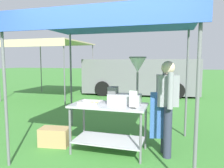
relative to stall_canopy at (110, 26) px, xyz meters
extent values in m
plane|color=#3D7F33|center=(0.19, 4.78, -2.21)|extent=(70.00, 70.00, 0.00)
cylinder|color=slate|center=(-1.34, -1.01, -1.09)|extent=(0.04, 0.04, 2.25)
cylinder|color=slate|center=(1.34, -1.01, -1.09)|extent=(0.04, 0.04, 2.25)
cylinder|color=slate|center=(-1.34, 1.12, -1.09)|extent=(0.04, 0.04, 2.25)
cylinder|color=slate|center=(1.34, 1.12, -1.09)|extent=(0.04, 0.04, 2.25)
cube|color=blue|center=(0.00, 0.05, 0.06)|extent=(2.88, 2.33, 0.05)
cube|color=blue|center=(0.00, -1.10, -0.07)|extent=(2.88, 0.02, 0.24)
cube|color=#B7B7BC|center=(0.00, -0.10, -1.37)|extent=(1.31, 0.69, 0.04)
cube|color=#B7B7BC|center=(0.00, -0.10, -2.00)|extent=(1.21, 0.63, 0.02)
cylinder|color=slate|center=(-0.61, -0.39, -1.80)|extent=(0.04, 0.04, 0.82)
cylinder|color=slate|center=(0.61, -0.39, -1.80)|extent=(0.04, 0.04, 0.82)
cylinder|color=slate|center=(-0.61, 0.20, -1.80)|extent=(0.04, 0.04, 0.82)
cylinder|color=slate|center=(0.61, 0.20, -1.80)|extent=(0.04, 0.04, 0.82)
cube|color=#B7B7BC|center=(-0.29, -0.24, -1.35)|extent=(0.38, 0.28, 0.01)
cube|color=#B7B7BC|center=(-0.29, -0.38, -1.31)|extent=(0.38, 0.01, 0.06)
cube|color=#B7B7BC|center=(-0.29, -0.11, -1.31)|extent=(0.38, 0.01, 0.06)
cube|color=#B7B7BC|center=(-0.47, -0.24, -1.31)|extent=(0.01, 0.28, 0.06)
cube|color=#B7B7BC|center=(-0.10, -0.24, -1.31)|extent=(0.01, 0.28, 0.06)
torus|color=#EAB251|center=(-0.37, -0.20, -1.33)|extent=(0.07, 0.07, 0.02)
torus|color=#EAB251|center=(-0.34, -0.28, -1.33)|extent=(0.08, 0.08, 0.02)
torus|color=#EAB251|center=(-0.19, -0.29, -1.33)|extent=(0.09, 0.09, 0.02)
torus|color=#EAB251|center=(-0.27, -0.23, -1.33)|extent=(0.09, 0.09, 0.02)
torus|color=#EAB251|center=(-0.42, -0.26, -1.33)|extent=(0.09, 0.09, 0.02)
torus|color=#EAB251|center=(-0.29, -0.16, -1.33)|extent=(0.10, 0.10, 0.02)
torus|color=#EAB251|center=(-0.20, -0.15, -1.33)|extent=(0.10, 0.10, 0.02)
torus|color=#EAB251|center=(-0.15, -0.22, -1.33)|extent=(0.10, 0.10, 0.02)
cube|color=#B7B7BC|center=(0.26, -0.01, -1.26)|extent=(0.56, 0.28, 0.18)
cube|color=slate|center=(0.05, -0.01, -1.11)|extent=(0.14, 0.22, 0.12)
cylinder|color=slate|center=(0.48, -0.01, -0.98)|extent=(0.04, 0.04, 0.38)
cone|color=#B7B7BC|center=(0.48, -0.01, -0.67)|extent=(0.28, 0.28, 0.24)
cylinder|color=slate|center=(0.48, -0.01, -0.54)|extent=(0.29, 0.29, 0.02)
cube|color=black|center=(0.47, -0.29, -1.35)|extent=(0.08, 0.05, 0.02)
cube|color=white|center=(0.47, -0.29, -1.21)|extent=(0.13, 0.02, 0.27)
cylinder|color=#2D3347|center=(1.00, -0.05, -1.78)|extent=(0.14, 0.14, 0.86)
cylinder|color=#2D3347|center=(0.96, 0.15, -1.78)|extent=(0.14, 0.14, 0.86)
cube|color=gray|center=(0.98, 0.05, -1.09)|extent=(0.38, 0.29, 0.52)
cube|color=#335BA3|center=(0.86, 0.02, -1.52)|extent=(0.32, 0.09, 0.80)
cylinder|color=gray|center=(1.03, -0.16, -1.07)|extent=(0.11, 0.11, 0.58)
cylinder|color=gray|center=(0.93, 0.26, -1.07)|extent=(0.11, 0.11, 0.58)
sphere|color=beige|center=(0.98, 0.05, -0.71)|extent=(0.22, 0.22, 0.22)
cube|color=tan|center=(-1.07, -0.12, -2.04)|extent=(0.59, 0.38, 0.34)
cube|color=slate|center=(-0.50, 6.72, -1.32)|extent=(5.44, 2.26, 1.60)
cube|color=#1E2833|center=(-2.57, 6.58, -0.92)|extent=(0.21, 1.62, 0.70)
cylinder|color=black|center=(-2.08, 5.68, -1.87)|extent=(0.69, 0.29, 0.68)
cylinder|color=black|center=(-2.21, 7.54, -1.87)|extent=(0.69, 0.29, 0.68)
cylinder|color=black|center=(1.21, 5.90, -1.87)|extent=(0.69, 0.29, 0.68)
cylinder|color=black|center=(1.09, 7.76, -1.87)|extent=(0.69, 0.29, 0.68)
cylinder|color=slate|center=(-2.69, 3.23, -1.03)|extent=(0.04, 0.04, 2.36)
cylinder|color=slate|center=(-5.57, 6.03, -1.03)|extent=(0.04, 0.04, 2.36)
cylinder|color=slate|center=(-2.69, 6.03, -1.03)|extent=(0.04, 0.04, 2.36)
cube|color=#CCB78E|center=(-4.13, 4.63, 0.18)|extent=(3.09, 3.00, 0.05)
cube|color=#CCB78E|center=(-4.13, 3.14, 0.04)|extent=(3.09, 0.02, 0.24)
camera|label=1|loc=(1.07, -3.59, -0.60)|focal=34.17mm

